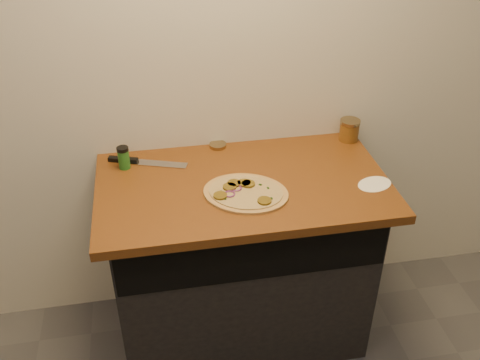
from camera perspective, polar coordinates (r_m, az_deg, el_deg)
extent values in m
cube|color=beige|center=(2.29, -1.23, 13.86)|extent=(4.00, 0.02, 2.70)
cube|color=black|center=(2.51, 0.13, -8.72)|extent=(1.10, 0.60, 0.86)
cube|color=brown|center=(2.21, 0.29, -0.55)|extent=(1.20, 0.70, 0.04)
cylinder|color=tan|center=(2.12, 0.61, -1.41)|extent=(0.44, 0.44, 0.01)
cylinder|color=beige|center=(2.12, 0.61, -1.25)|extent=(0.38, 0.38, 0.00)
cylinder|color=brown|center=(2.16, -0.63, -0.35)|extent=(0.05, 0.05, 0.01)
cylinder|color=brown|center=(2.13, -1.12, -0.74)|extent=(0.05, 0.05, 0.01)
cylinder|color=brown|center=(2.09, -2.12, -1.67)|extent=(0.05, 0.05, 0.01)
cylinder|color=brown|center=(2.16, 0.43, -0.33)|extent=(0.05, 0.05, 0.01)
cylinder|color=brown|center=(2.06, 2.62, -2.23)|extent=(0.05, 0.05, 0.01)
cylinder|color=brown|center=(2.15, 0.89, -0.41)|extent=(0.05, 0.05, 0.01)
torus|color=#712A6D|center=(2.10, -1.11, -1.49)|extent=(0.04, 0.04, 0.01)
torus|color=#712A6D|center=(2.13, -0.40, -0.86)|extent=(0.04, 0.04, 0.01)
cube|color=black|center=(2.11, -2.01, -1.25)|extent=(0.01, 0.01, 0.00)
cube|color=black|center=(2.13, 3.02, -0.86)|extent=(0.01, 0.01, 0.00)
cube|color=black|center=(2.08, 3.39, -1.96)|extent=(0.01, 0.01, 0.00)
cube|color=black|center=(2.11, -2.22, -1.25)|extent=(0.01, 0.01, 0.00)
cube|color=black|center=(2.15, 2.17, -0.50)|extent=(0.01, 0.01, 0.00)
cube|color=black|center=(2.08, 2.42, -1.83)|extent=(0.01, 0.01, 0.00)
cube|color=black|center=(2.13, -0.74, -0.94)|extent=(0.01, 0.01, 0.00)
cube|color=black|center=(2.07, -1.57, -2.01)|extent=(0.01, 0.01, 0.00)
cube|color=black|center=(2.10, -2.09, -1.44)|extent=(0.01, 0.01, 0.00)
cube|color=#B7BAC1|center=(2.34, -8.56, 1.70)|extent=(0.24, 0.12, 0.01)
cube|color=black|center=(2.38, -12.35, 2.13)|extent=(0.13, 0.07, 0.02)
cylinder|color=#8F7953|center=(2.44, -2.38, 3.72)|extent=(0.09, 0.09, 0.02)
cylinder|color=#9F140F|center=(2.54, 11.56, 5.10)|extent=(0.09, 0.09, 0.09)
cylinder|color=#8F7953|center=(2.51, 11.69, 6.11)|extent=(0.09, 0.09, 0.01)
cylinder|color=#246821|center=(2.32, -12.28, 2.18)|extent=(0.05, 0.05, 0.09)
cylinder|color=black|center=(2.30, -12.43, 3.25)|extent=(0.05, 0.05, 0.02)
cylinder|color=white|center=(2.25, 14.15, -0.43)|extent=(0.19, 0.19, 0.00)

